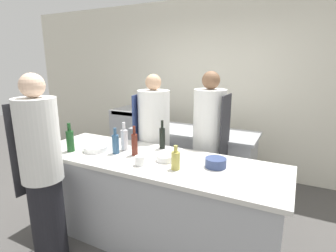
{
  "coord_description": "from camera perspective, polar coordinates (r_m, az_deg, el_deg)",
  "views": [
    {
      "loc": [
        1.24,
        -2.09,
        1.81
      ],
      "look_at": [
        0.0,
        0.35,
        1.14
      ],
      "focal_mm": 28.0,
      "sensor_mm": 36.0,
      "label": 1
    }
  ],
  "objects": [
    {
      "name": "bottle_wine",
      "position": [
        2.75,
        -11.35,
        -3.72
      ],
      "size": [
        0.07,
        0.07,
        0.27
      ],
      "color": "#2D5175",
      "rests_on": "prep_counter"
    },
    {
      "name": "chef_at_prep_near",
      "position": [
        2.6,
        -25.67,
        -8.92
      ],
      "size": [
        0.38,
        0.36,
        1.73
      ],
      "rotation": [
        0.0,
        0.0,
        1.48
      ],
      "color": "black",
      "rests_on": "ground_plane"
    },
    {
      "name": "bowl_prep_small",
      "position": [
        2.9,
        -15.5,
        -4.72
      ],
      "size": [
        0.25,
        0.25,
        0.05
      ],
      "color": "white",
      "rests_on": "prep_counter"
    },
    {
      "name": "pass_counter",
      "position": [
        3.79,
        5.43,
        -7.36
      ],
      "size": [
        1.73,
        0.68,
        0.89
      ],
      "color": "#A8AAAF",
      "rests_on": "ground_plane"
    },
    {
      "name": "bottle_olive_oil",
      "position": [
        2.31,
        1.66,
        -7.38
      ],
      "size": [
        0.08,
        0.08,
        0.22
      ],
      "color": "#B2A84C",
      "rests_on": "prep_counter"
    },
    {
      "name": "bowl_ceramic_blue",
      "position": [
        2.41,
        10.34,
        -7.85
      ],
      "size": [
        0.19,
        0.19,
        0.08
      ],
      "color": "navy",
      "rests_on": "prep_counter"
    },
    {
      "name": "ground_plane",
      "position": [
        3.03,
        -3.26,
        -22.95
      ],
      "size": [
        16.0,
        16.0,
        0.0
      ],
      "primitive_type": "plane",
      "color": "#4C4947"
    },
    {
      "name": "chef_at_stove",
      "position": [
        3.13,
        8.86,
        -4.14
      ],
      "size": [
        0.39,
        0.37,
        1.71
      ],
      "rotation": [
        0.0,
        0.0,
        -1.59
      ],
      "color": "black",
      "rests_on": "ground_plane"
    },
    {
      "name": "bottle_vinegar",
      "position": [
        2.94,
        -20.53,
        -2.91
      ],
      "size": [
        0.08,
        0.08,
        0.31
      ],
      "color": "#19471E",
      "rests_on": "prep_counter"
    },
    {
      "name": "bottle_cooking_oil",
      "position": [
        2.84,
        -1.26,
        -2.5
      ],
      "size": [
        0.06,
        0.06,
        0.31
      ],
      "color": "black",
      "rests_on": "prep_counter"
    },
    {
      "name": "bottle_sauce",
      "position": [
        2.83,
        -9.49,
        -2.84
      ],
      "size": [
        0.07,
        0.07,
        0.3
      ],
      "color": "silver",
      "rests_on": "prep_counter"
    },
    {
      "name": "stockpot",
      "position": [
        3.76,
        -3.03,
        1.39
      ],
      "size": [
        0.32,
        0.32,
        0.23
      ],
      "color": "#A8AAAF",
      "rests_on": "pass_counter"
    },
    {
      "name": "chef_at_pass_far",
      "position": [
        3.29,
        -3.11,
        -3.57
      ],
      "size": [
        0.43,
        0.42,
        1.67
      ],
      "rotation": [
        0.0,
        0.0,
        1.77
      ],
      "color": "black",
      "rests_on": "ground_plane"
    },
    {
      "name": "oven_range",
      "position": [
        4.82,
        -6.6,
        -2.13
      ],
      "size": [
        0.77,
        0.63,
        0.99
      ],
      "color": "#A8AAAF",
      "rests_on": "ground_plane"
    },
    {
      "name": "cup",
      "position": [
        2.42,
        -6.18,
        -7.51
      ],
      "size": [
        0.09,
        0.09,
        0.09
      ],
      "color": "white",
      "rests_on": "prep_counter"
    },
    {
      "name": "bowl_mixing_large",
      "position": [
        2.52,
        -0.44,
        -6.92
      ],
      "size": [
        0.18,
        0.18,
        0.06
      ],
      "color": "white",
      "rests_on": "prep_counter"
    },
    {
      "name": "bottle_water",
      "position": [
        2.66,
        -7.28,
        -3.84
      ],
      "size": [
        0.06,
        0.06,
        0.3
      ],
      "color": "#5B2319",
      "rests_on": "prep_counter"
    },
    {
      "name": "prep_counter",
      "position": [
        2.78,
        -3.38,
        -15.57
      ],
      "size": [
        2.56,
        0.83,
        0.89
      ],
      "color": "#A8AAAF",
      "rests_on": "ground_plane"
    },
    {
      "name": "wall_back",
      "position": [
        4.42,
        10.62,
        8.23
      ],
      "size": [
        8.0,
        0.06,
        2.8
      ],
      "color": "silver",
      "rests_on": "ground_plane"
    }
  ]
}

